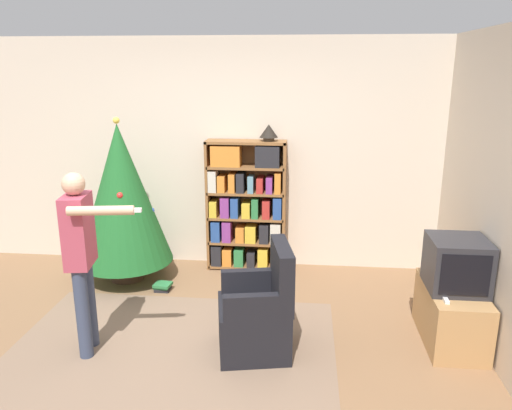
{
  "coord_description": "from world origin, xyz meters",
  "views": [
    {
      "loc": [
        0.88,
        -3.42,
        2.28
      ],
      "look_at": [
        0.43,
        0.96,
        1.05
      ],
      "focal_mm": 35.0,
      "sensor_mm": 36.0,
      "label": 1
    }
  ],
  "objects_px": {
    "armchair": "(259,315)",
    "standing_person": "(81,250)",
    "television": "(457,264)",
    "table_lamp": "(269,132)",
    "bookshelf": "(246,206)",
    "christmas_tree": "(122,195)"
  },
  "relations": [
    {
      "from": "bookshelf",
      "to": "table_lamp",
      "type": "relative_size",
      "value": 7.46
    },
    {
      "from": "armchair",
      "to": "bookshelf",
      "type": "bearing_deg",
      "value": 179.01
    },
    {
      "from": "bookshelf",
      "to": "christmas_tree",
      "type": "bearing_deg",
      "value": -160.6
    },
    {
      "from": "armchair",
      "to": "table_lamp",
      "type": "relative_size",
      "value": 4.6
    },
    {
      "from": "bookshelf",
      "to": "table_lamp",
      "type": "xyz_separation_m",
      "value": [
        0.25,
        0.01,
        0.84
      ]
    },
    {
      "from": "bookshelf",
      "to": "armchair",
      "type": "relative_size",
      "value": 1.62
    },
    {
      "from": "bookshelf",
      "to": "standing_person",
      "type": "distance_m",
      "value": 2.18
    },
    {
      "from": "armchair",
      "to": "standing_person",
      "type": "xyz_separation_m",
      "value": [
        -1.39,
        -0.14,
        0.56
      ]
    },
    {
      "from": "armchair",
      "to": "standing_person",
      "type": "height_order",
      "value": "standing_person"
    },
    {
      "from": "standing_person",
      "to": "table_lamp",
      "type": "xyz_separation_m",
      "value": [
        1.33,
        1.9,
        0.71
      ]
    },
    {
      "from": "television",
      "to": "table_lamp",
      "type": "relative_size",
      "value": 2.36
    },
    {
      "from": "television",
      "to": "bookshelf",
      "type": "bearing_deg",
      "value": 143.4
    },
    {
      "from": "armchair",
      "to": "television",
      "type": "bearing_deg",
      "value": 89.91
    },
    {
      "from": "television",
      "to": "armchair",
      "type": "distance_m",
      "value": 1.69
    },
    {
      "from": "bookshelf",
      "to": "standing_person",
      "type": "bearing_deg",
      "value": -119.54
    },
    {
      "from": "table_lamp",
      "to": "bookshelf",
      "type": "bearing_deg",
      "value": -178.35
    },
    {
      "from": "standing_person",
      "to": "armchair",
      "type": "bearing_deg",
      "value": 87.12
    },
    {
      "from": "table_lamp",
      "to": "television",
      "type": "bearing_deg",
      "value": -40.7
    },
    {
      "from": "christmas_tree",
      "to": "standing_person",
      "type": "distance_m",
      "value": 1.46
    },
    {
      "from": "christmas_tree",
      "to": "armchair",
      "type": "relative_size",
      "value": 1.94
    },
    {
      "from": "christmas_tree",
      "to": "armchair",
      "type": "height_order",
      "value": "christmas_tree"
    },
    {
      "from": "armchair",
      "to": "table_lamp",
      "type": "bearing_deg",
      "value": 170.77
    }
  ]
}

